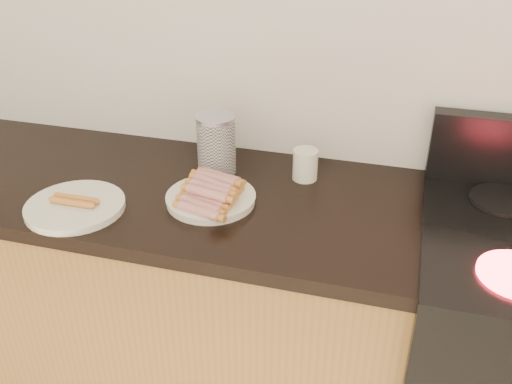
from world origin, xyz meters
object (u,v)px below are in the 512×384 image
(main_plate, at_px, (211,200))
(mug, at_px, (305,165))
(canister, at_px, (216,144))
(side_plate, at_px, (75,206))

(main_plate, bearing_deg, mug, 42.74)
(canister, bearing_deg, mug, 6.16)
(side_plate, relative_size, canister, 1.46)
(side_plate, xyz_separation_m, mug, (0.56, 0.34, 0.04))
(main_plate, height_order, mug, mug)
(main_plate, bearing_deg, canister, 103.46)
(main_plate, relative_size, mug, 2.65)
(side_plate, relative_size, mug, 2.89)
(side_plate, bearing_deg, main_plate, 21.82)
(main_plate, xyz_separation_m, side_plate, (-0.34, -0.14, 0.00))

